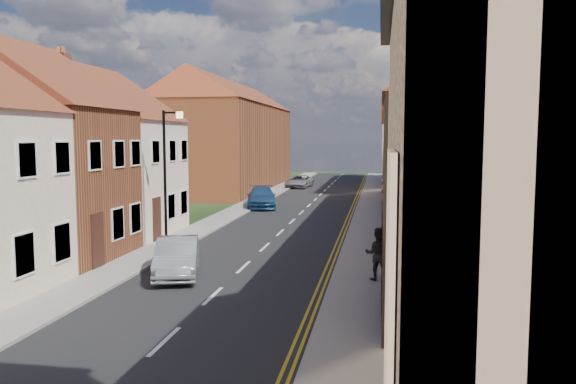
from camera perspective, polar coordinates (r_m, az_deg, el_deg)
name	(u,v)px	position (r m, az deg, el deg)	size (l,w,h in m)	color
road	(292,221)	(33.38, 0.41, -3.01)	(7.00, 90.00, 0.02)	black
pavement_left	(221,219)	(34.33, -6.87, -2.73)	(1.80, 90.00, 0.12)	#9C978D
pavement_right	(367,222)	(32.98, 8.00, -3.08)	(1.80, 90.00, 0.12)	#9C978D
cottage_r_tudor	(543,157)	(15.86, 24.49, 3.21)	(8.30, 5.20, 9.00)	#F3E6CD
cottage_r_white_near	(500,152)	(21.12, 20.78, 3.82)	(8.30, 6.00, 9.00)	beige
cottage_r_cream_mid	(475,149)	(26.44, 18.48, 4.18)	(8.30, 5.20, 9.00)	#ACA9A2
cottage_r_pink	(459,147)	(31.78, 16.95, 4.40)	(8.30, 6.00, 9.00)	#F3E6CD
cottage_r_white_far	(447,146)	(37.14, 15.86, 4.57)	(8.30, 5.20, 9.00)	#ACA9A2
cottage_r_cream_far	(439,145)	(42.51, 15.04, 4.67)	(8.30, 6.00, 9.00)	#F3E6CD
cottage_l_brick_mid	(19,149)	(25.21, -25.65, 3.98)	(8.30, 5.70, 9.10)	brown
cottage_l_pink	(92,150)	(30.15, -19.30, 4.08)	(8.30, 6.30, 8.80)	beige
block_right_far	(423,134)	(57.76, 13.58, 5.70)	(8.30, 24.20, 10.50)	#F3E6CD
block_left_far	(229,134)	(54.55, -6.00, 5.84)	(8.30, 24.20, 10.50)	brown
lamppost	(167,172)	(24.36, -12.21, 2.04)	(0.88, 0.15, 6.00)	black
car_mid	(177,257)	(20.77, -11.19, -6.48)	(1.45, 4.15, 1.37)	#929499
car_far	(262,197)	(40.06, -2.69, -0.56)	(2.02, 4.97, 1.44)	navy
car_distant	(299,181)	(55.84, 1.15, 1.08)	(2.10, 4.56, 1.27)	#97999E
pedestrian_right	(378,254)	(19.47, 9.11, -6.23)	(0.88, 0.69, 1.81)	black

